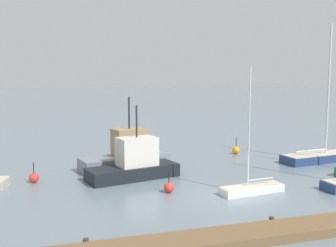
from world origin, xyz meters
name	(u,v)px	position (x,y,z in m)	size (l,w,h in m)	color
ground_plane	(228,198)	(0.00, 0.00, 0.00)	(600.00, 600.00, 0.00)	slate
dock_pier	(283,231)	(0.00, -5.66, 0.21)	(21.33, 1.95, 0.51)	brown
sailboat_1	(252,187)	(1.83, 0.45, 0.37)	(4.19, 1.53, 7.69)	white
sailboat_2	(320,155)	(11.83, 6.89, 0.53)	(7.25, 2.75, 11.44)	navy
fishing_boat_0	(135,164)	(-4.29, 5.99, 1.04)	(6.73, 3.69, 5.12)	black
fishing_boat_1	(127,155)	(-4.26, 9.04, 1.07)	(7.30, 3.90, 5.56)	gray
channel_buoy_0	(236,150)	(6.53, 11.95, 0.35)	(0.69, 0.69, 1.54)	orange
channel_buoy_1	(34,178)	(-11.00, 6.82, 0.34)	(0.66, 0.66, 1.37)	red
channel_buoy_2	(169,187)	(-2.99, 2.01, 0.33)	(0.64, 0.64, 1.43)	red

